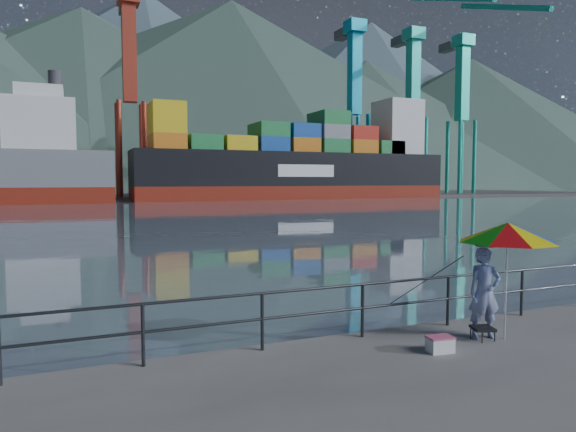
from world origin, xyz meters
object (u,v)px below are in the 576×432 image
(cooler_bag, at_px, (440,345))
(container_ship, at_px, (304,163))
(beach_umbrella, at_px, (507,233))
(fisherman, at_px, (484,293))

(cooler_bag, relative_size, container_ship, 0.01)
(beach_umbrella, xyz_separation_m, container_ship, (29.40, 74.01, 3.89))
(fisherman, height_order, cooler_bag, fisherman)
(container_ship, bearing_deg, fisherman, -111.92)
(fisherman, height_order, container_ship, container_ship)
(container_ship, bearing_deg, beach_umbrella, -111.66)
(beach_umbrella, distance_m, container_ship, 79.73)
(fisherman, height_order, beach_umbrella, beach_umbrella)
(beach_umbrella, bearing_deg, container_ship, 68.34)
(cooler_bag, bearing_deg, beach_umbrella, 11.40)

